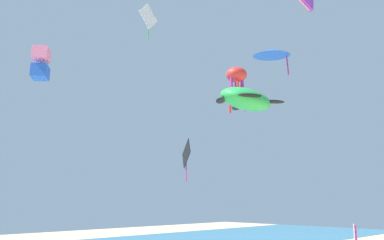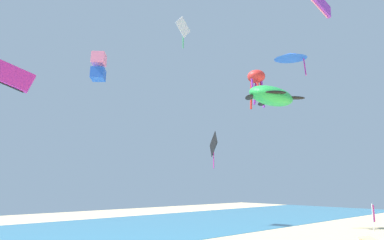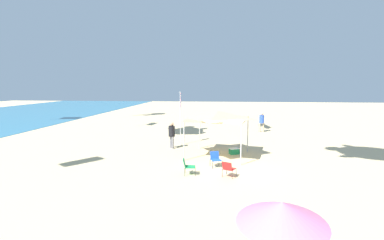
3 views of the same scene
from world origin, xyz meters
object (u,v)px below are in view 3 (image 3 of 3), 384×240
folding_chair_near_cooler (228,168)px  cooler_box (234,151)px  person_far_stroller (262,120)px  person_by_tent (172,133)px  beach_umbrella (282,213)px  banner_flag (180,113)px  canopy_tent (218,115)px  folding_chair_right_of_tent (188,165)px  folding_chair_left_of_tent (215,158)px

folding_chair_near_cooler → cooler_box: size_ratio=1.11×
person_far_stroller → person_by_tent: bearing=46.6°
person_by_tent → person_far_stroller: 10.76m
beach_umbrella → cooler_box: 12.99m
banner_flag → person_far_stroller: (6.51, -6.95, -1.29)m
canopy_tent → folding_chair_right_of_tent: size_ratio=5.02×
canopy_tent → cooler_box: 2.69m
canopy_tent → folding_chair_left_of_tent: canopy_tent is taller
cooler_box → canopy_tent: bearing=117.0°
person_by_tent → folding_chair_near_cooler: bearing=-179.1°
canopy_tent → folding_chair_left_of_tent: (-2.39, 0.10, -2.13)m
folding_chair_left_of_tent → person_by_tent: (4.23, 3.20, 0.64)m
folding_chair_left_of_tent → banner_flag: banner_flag is taller
beach_umbrella → canopy_tent: bearing=6.5°
canopy_tent → folding_chair_left_of_tent: 3.20m
folding_chair_left_of_tent → cooler_box: folding_chair_left_of_tent is taller
folding_chair_left_of_tent → cooler_box: (2.93, -1.17, -0.27)m
cooler_box → person_by_tent: bearing=73.5°
canopy_tent → folding_chair_right_of_tent: canopy_tent is taller
folding_chair_near_cooler → person_by_tent: bearing=-32.2°
beach_umbrella → banner_flag: size_ratio=0.58×
folding_chair_near_cooler → beach_umbrella: bearing=120.8°
canopy_tent → banner_flag: 4.26m
folding_chair_left_of_tent → person_by_tent: person_by_tent is taller
beach_umbrella → folding_chair_near_cooler: bearing=5.8°
folding_chair_right_of_tent → folding_chair_left_of_tent: 2.09m
canopy_tent → banner_flag: bearing=42.3°
canopy_tent → beach_umbrella: canopy_tent is taller
folding_chair_right_of_tent → person_by_tent: person_by_tent is taller
beach_umbrella → person_far_stroller: (21.97, -2.70, -0.91)m
folding_chair_near_cooler → folding_chair_left_of_tent: 1.95m
folding_chair_near_cooler → folding_chair_right_of_tent: 2.06m
folding_chair_right_of_tent → folding_chair_left_of_tent: (1.58, -1.37, 0.00)m
folding_chair_left_of_tent → person_far_stroller: (12.05, -4.19, 0.65)m
beach_umbrella → cooler_box: (12.85, 0.32, -1.83)m
person_by_tent → person_far_stroller: size_ratio=0.99×
folding_chair_left_of_tent → person_by_tent: 5.34m
person_by_tent → banner_flag: bearing=-50.5°
folding_chair_right_of_tent → person_by_tent: bearing=12.2°
folding_chair_near_cooler → cooler_box: bearing=-70.9°
canopy_tent → person_by_tent: 4.07m
cooler_box → person_by_tent: 4.66m
folding_chair_left_of_tent → person_by_tent: size_ratio=0.43×
folding_chair_near_cooler → person_far_stroller: 14.32m
person_far_stroller → beach_umbrella: bearing=83.0°
canopy_tent → cooler_box: canopy_tent is taller
folding_chair_right_of_tent → folding_chair_left_of_tent: size_ratio=1.00×
cooler_box → banner_flag: (2.60, 3.93, 2.21)m
canopy_tent → person_by_tent: canopy_tent is taller
canopy_tent → folding_chair_right_of_tent: 4.74m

